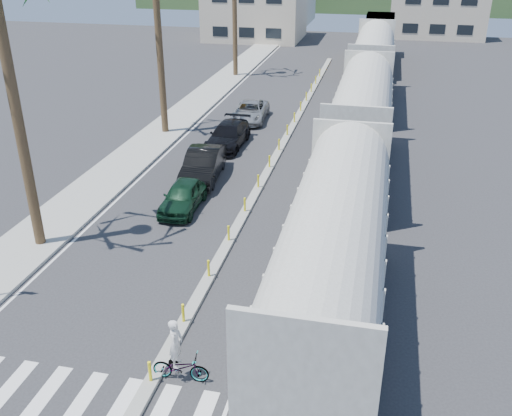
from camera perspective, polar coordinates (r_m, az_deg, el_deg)
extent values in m
plane|color=#28282B|center=(19.05, -9.26, -14.98)|extent=(140.00, 140.00, 0.00)
cube|color=gray|center=(42.69, -7.84, 8.77)|extent=(3.00, 90.00, 0.15)
cube|color=black|center=(43.06, 9.97, 8.71)|extent=(0.12, 100.00, 0.06)
cube|color=black|center=(43.03, 11.90, 8.53)|extent=(0.12, 100.00, 0.06)
cube|color=gray|center=(35.93, 2.30, 5.73)|extent=(0.45, 60.00, 0.15)
cylinder|color=yellow|center=(18.04, -10.56, -15.75)|extent=(0.10, 0.10, 0.70)
cylinder|color=yellow|center=(20.19, -7.29, -10.36)|extent=(0.10, 0.10, 0.70)
cylinder|color=yellow|center=(22.54, -4.76, -6.02)|extent=(0.10, 0.10, 0.70)
cylinder|color=yellow|center=(25.03, -2.76, -2.51)|extent=(0.10, 0.10, 0.70)
cylinder|color=yellow|center=(27.62, -1.13, 0.35)|extent=(0.10, 0.10, 0.70)
cylinder|color=yellow|center=(30.29, 0.22, 2.72)|extent=(0.10, 0.10, 0.70)
cylinder|color=yellow|center=(33.01, 1.35, 4.70)|extent=(0.10, 0.10, 0.70)
cylinder|color=yellow|center=(35.78, 2.32, 6.37)|extent=(0.10, 0.10, 0.70)
cylinder|color=yellow|center=(38.59, 3.14, 7.80)|extent=(0.10, 0.10, 0.70)
cylinder|color=yellow|center=(41.42, 3.86, 9.04)|extent=(0.10, 0.10, 0.70)
cylinder|color=yellow|center=(44.27, 4.50, 10.11)|extent=(0.10, 0.10, 0.70)
cylinder|color=yellow|center=(47.14, 5.05, 11.05)|extent=(0.10, 0.10, 0.70)
cylinder|color=yellow|center=(50.03, 5.55, 11.89)|extent=(0.10, 0.10, 0.70)
cylinder|color=yellow|center=(52.92, 6.00, 12.63)|extent=(0.10, 0.10, 0.70)
cylinder|color=yellow|center=(55.83, 6.40, 13.29)|extent=(0.10, 0.10, 0.70)
cube|color=silver|center=(17.71, -11.72, -18.99)|extent=(14.00, 2.20, 0.01)
cube|color=silver|center=(42.16, -5.64, 8.57)|extent=(0.12, 90.00, 0.01)
cube|color=silver|center=(40.32, 7.15, 7.69)|extent=(0.12, 90.00, 0.01)
cube|color=#ACAA9D|center=(17.90, 7.50, -7.04)|extent=(3.00, 12.88, 3.40)
cylinder|color=#ACAA9D|center=(17.05, 7.82, -2.22)|extent=(2.90, 12.58, 2.90)
cube|color=black|center=(19.17, 7.12, -12.58)|extent=(2.60, 12.88, 1.00)
cube|color=#ACAA9D|center=(31.58, 10.34, 7.53)|extent=(3.00, 12.88, 3.40)
cylinder|color=#ACAA9D|center=(31.11, 10.58, 10.51)|extent=(2.90, 12.58, 2.90)
cube|color=black|center=(32.32, 10.03, 3.83)|extent=(2.60, 12.88, 1.00)
cube|color=#ACAA9D|center=(46.10, 11.46, 13.14)|extent=(3.00, 12.88, 3.40)
cylinder|color=#ACAA9D|center=(45.77, 11.65, 15.21)|extent=(2.90, 12.58, 2.90)
cube|color=black|center=(46.60, 11.22, 10.50)|extent=(2.60, 12.88, 1.00)
cube|color=#4C4C4F|center=(62.11, 11.95, 14.69)|extent=(3.00, 17.00, 0.50)
cube|color=#C48613|center=(60.86, 12.05, 15.95)|extent=(2.70, 12.24, 2.60)
cube|color=#C48613|center=(67.52, 12.26, 17.10)|extent=(3.00, 3.74, 3.20)
cube|color=black|center=(62.22, 11.89, 14.14)|extent=(2.60, 13.60, 0.90)
cylinder|color=brown|center=(24.76, -22.65, 7.72)|extent=(0.44, 0.44, 11.00)
cylinder|color=brown|center=(38.73, -9.55, 14.45)|extent=(0.44, 0.44, 10.00)
cylinder|color=brown|center=(55.41, -2.16, 19.10)|extent=(0.44, 0.44, 12.00)
cube|color=beige|center=(77.59, -0.04, 19.51)|extent=(12.00, 10.00, 8.00)
cube|color=beige|center=(83.92, 17.66, 18.52)|extent=(12.00, 10.00, 7.00)
imported|color=black|center=(28.29, -7.30, 1.22)|extent=(1.86, 4.20, 1.40)
imported|color=black|center=(31.68, -5.31, 4.32)|extent=(2.71, 5.41, 1.67)
imported|color=black|center=(36.72, -2.81, 7.27)|extent=(2.19, 5.16, 1.49)
imported|color=#999B9E|center=(42.13, -0.58, 9.65)|extent=(2.85, 5.20, 1.37)
imported|color=#9EA0A5|center=(18.09, -7.53, -15.49)|extent=(0.81, 1.83, 0.93)
imported|color=silver|center=(17.55, -8.02, -13.23)|extent=(0.63, 0.45, 1.61)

